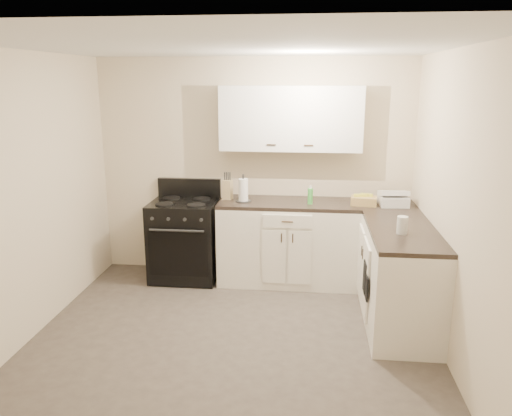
# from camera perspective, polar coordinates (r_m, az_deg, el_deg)

# --- Properties ---
(floor) EXTENTS (3.60, 3.60, 0.00)m
(floor) POSITION_cam_1_polar(r_m,az_deg,el_deg) (4.53, -2.87, -15.38)
(floor) COLOR #473F38
(floor) RESTS_ON ground
(ceiling) EXTENTS (3.60, 3.60, 0.00)m
(ceiling) POSITION_cam_1_polar(r_m,az_deg,el_deg) (3.93, -3.34, 18.07)
(ceiling) COLOR white
(ceiling) RESTS_ON wall_back
(wall_back) EXTENTS (3.60, 0.00, 3.60)m
(wall_back) POSITION_cam_1_polar(r_m,az_deg,el_deg) (5.80, -0.25, 4.52)
(wall_back) COLOR beige
(wall_back) RESTS_ON ground
(wall_right) EXTENTS (0.00, 3.60, 3.60)m
(wall_right) POSITION_cam_1_polar(r_m,az_deg,el_deg) (4.17, 22.15, -0.53)
(wall_right) COLOR beige
(wall_right) RESTS_ON ground
(wall_left) EXTENTS (0.00, 3.60, 3.60)m
(wall_left) POSITION_cam_1_polar(r_m,az_deg,el_deg) (4.69, -25.38, 0.71)
(wall_left) COLOR beige
(wall_left) RESTS_ON ground
(wall_front) EXTENTS (3.60, 0.00, 3.60)m
(wall_front) POSITION_cam_1_polar(r_m,az_deg,el_deg) (2.39, -10.07, -10.54)
(wall_front) COLOR beige
(wall_front) RESTS_ON ground
(base_cabinets_back) EXTENTS (1.55, 0.60, 0.90)m
(base_cabinets_back) POSITION_cam_1_polar(r_m,az_deg,el_deg) (5.67, 3.70, -4.08)
(base_cabinets_back) COLOR white
(base_cabinets_back) RESTS_ON floor
(base_cabinets_right) EXTENTS (0.60, 1.90, 0.90)m
(base_cabinets_right) POSITION_cam_1_polar(r_m,az_deg,el_deg) (5.13, 15.53, -6.65)
(base_cabinets_right) COLOR white
(base_cabinets_right) RESTS_ON floor
(countertop_back) EXTENTS (1.55, 0.60, 0.04)m
(countertop_back) POSITION_cam_1_polar(r_m,az_deg,el_deg) (5.54, 3.78, 0.53)
(countertop_back) COLOR black
(countertop_back) RESTS_ON base_cabinets_back
(countertop_right) EXTENTS (0.60, 1.90, 0.04)m
(countertop_right) POSITION_cam_1_polar(r_m,az_deg,el_deg) (4.98, 15.89, -1.60)
(countertop_right) COLOR black
(countertop_right) RESTS_ON base_cabinets_right
(upper_cabinets) EXTENTS (1.55, 0.30, 0.70)m
(upper_cabinets) POSITION_cam_1_polar(r_m,az_deg,el_deg) (5.54, 4.00, 10.18)
(upper_cabinets) COLOR white
(upper_cabinets) RESTS_ON wall_back
(stove) EXTENTS (0.75, 0.64, 0.90)m
(stove) POSITION_cam_1_polar(r_m,az_deg,el_deg) (5.81, -8.11, -3.64)
(stove) COLOR black
(stove) RESTS_ON floor
(knife_block) EXTENTS (0.12, 0.11, 0.22)m
(knife_block) POSITION_cam_1_polar(r_m,az_deg,el_deg) (5.63, -3.28, 2.11)
(knife_block) COLOR #D0B880
(knife_block) RESTS_ON countertop_back
(paper_towel) EXTENTS (0.11, 0.11, 0.26)m
(paper_towel) POSITION_cam_1_polar(r_m,az_deg,el_deg) (5.51, -1.46, 2.05)
(paper_towel) COLOR white
(paper_towel) RESTS_ON countertop_back
(soap_bottle) EXTENTS (0.07, 0.07, 0.17)m
(soap_bottle) POSITION_cam_1_polar(r_m,az_deg,el_deg) (5.44, 6.22, 1.36)
(soap_bottle) COLOR green
(soap_bottle) RESTS_ON countertop_back
(wicker_basket) EXTENTS (0.29, 0.22, 0.09)m
(wicker_basket) POSITION_cam_1_polar(r_m,az_deg,el_deg) (5.49, 12.22, 0.80)
(wicker_basket) COLOR tan
(wicker_basket) RESTS_ON countertop_right
(countertop_grill) EXTENTS (0.31, 0.29, 0.11)m
(countertop_grill) POSITION_cam_1_polar(r_m,az_deg,el_deg) (5.55, 15.40, 0.83)
(countertop_grill) COLOR white
(countertop_grill) RESTS_ON countertop_right
(glass_jar) EXTENTS (0.10, 0.10, 0.15)m
(glass_jar) POSITION_cam_1_polar(r_m,az_deg,el_deg) (4.55, 16.37, -1.88)
(glass_jar) COLOR silver
(glass_jar) RESTS_ON countertop_right
(oven_mitt_near) EXTENTS (0.02, 0.13, 0.22)m
(oven_mitt_near) POSITION_cam_1_polar(r_m,az_deg,el_deg) (4.60, 12.56, -8.91)
(oven_mitt_near) COLOR black
(oven_mitt_near) RESTS_ON base_cabinets_right
(oven_mitt_far) EXTENTS (0.02, 0.17, 0.29)m
(oven_mitt_far) POSITION_cam_1_polar(r_m,az_deg,el_deg) (4.74, 12.36, -7.73)
(oven_mitt_far) COLOR black
(oven_mitt_far) RESTS_ON base_cabinets_right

